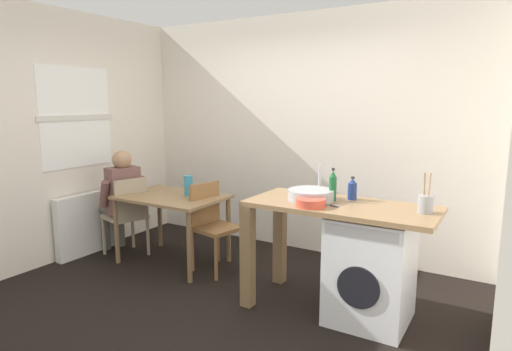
% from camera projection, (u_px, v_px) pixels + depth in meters
% --- Properties ---
extents(ground_plane, '(5.46, 5.46, 0.00)m').
position_uv_depth(ground_plane, '(216.00, 304.00, 3.76)').
color(ground_plane, black).
extents(wall_back, '(4.60, 0.10, 2.70)m').
position_uv_depth(wall_back, '(304.00, 135.00, 5.01)').
color(wall_back, silver).
rests_on(wall_back, ground_plane).
extents(wall_window_side, '(0.12, 3.80, 2.70)m').
position_uv_depth(wall_window_side, '(50.00, 137.00, 4.63)').
color(wall_window_side, silver).
rests_on(wall_window_side, ground_plane).
extents(radiator, '(0.10, 0.80, 0.70)m').
position_uv_depth(radiator, '(88.00, 223.00, 4.98)').
color(radiator, white).
rests_on(radiator, ground_plane).
extents(dining_table, '(1.10, 0.76, 0.74)m').
position_uv_depth(dining_table, '(172.00, 204.00, 4.64)').
color(dining_table, olive).
rests_on(dining_table, ground_plane).
extents(chair_person_seat, '(0.50, 0.50, 0.90)m').
position_uv_depth(chair_person_seat, '(128.00, 213.00, 4.84)').
color(chair_person_seat, gray).
rests_on(chair_person_seat, ground_plane).
extents(chair_opposite, '(0.47, 0.47, 0.90)m').
position_uv_depth(chair_opposite, '(212.00, 222.00, 4.48)').
color(chair_opposite, olive).
rests_on(chair_opposite, ground_plane).
extents(seated_person, '(0.55, 0.54, 1.20)m').
position_uv_depth(seated_person, '(120.00, 196.00, 4.93)').
color(seated_person, '#595651').
rests_on(seated_person, ground_plane).
extents(kitchen_counter, '(1.50, 0.68, 0.92)m').
position_uv_depth(kitchen_counter, '(316.00, 220.00, 3.61)').
color(kitchen_counter, olive).
rests_on(kitchen_counter, ground_plane).
extents(washing_machine, '(0.60, 0.61, 0.86)m').
position_uv_depth(washing_machine, '(371.00, 269.00, 3.43)').
color(washing_machine, silver).
rests_on(washing_machine, ground_plane).
extents(sink_basin, '(0.38, 0.38, 0.09)m').
position_uv_depth(sink_basin, '(311.00, 195.00, 3.61)').
color(sink_basin, '#9EA0A5').
rests_on(sink_basin, kitchen_counter).
extents(tap, '(0.02, 0.02, 0.28)m').
position_uv_depth(tap, '(320.00, 180.00, 3.74)').
color(tap, '#B2B2B7').
rests_on(tap, kitchen_counter).
extents(bottle_tall_green, '(0.06, 0.06, 0.27)m').
position_uv_depth(bottle_tall_green, '(333.00, 186.00, 3.58)').
color(bottle_tall_green, '#19592D').
rests_on(bottle_tall_green, kitchen_counter).
extents(bottle_squat_brown, '(0.08, 0.08, 0.19)m').
position_uv_depth(bottle_squat_brown, '(352.00, 189.00, 3.62)').
color(bottle_squat_brown, navy).
rests_on(bottle_squat_brown, kitchen_counter).
extents(mixing_bowl, '(0.24, 0.24, 0.07)m').
position_uv_depth(mixing_bowl, '(311.00, 202.00, 3.39)').
color(mixing_bowl, '#D84C38').
rests_on(mixing_bowl, kitchen_counter).
extents(utensil_crock, '(0.11, 0.11, 0.30)m').
position_uv_depth(utensil_crock, '(426.00, 204.00, 3.19)').
color(utensil_crock, gray).
rests_on(utensil_crock, kitchen_counter).
extents(vase, '(0.09, 0.09, 0.22)m').
position_uv_depth(vase, '(188.00, 185.00, 4.62)').
color(vase, teal).
rests_on(vase, dining_table).
extents(scissors, '(0.15, 0.06, 0.01)m').
position_uv_depth(scissors, '(330.00, 205.00, 3.42)').
color(scissors, '#B2B2B7').
rests_on(scissors, kitchen_counter).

